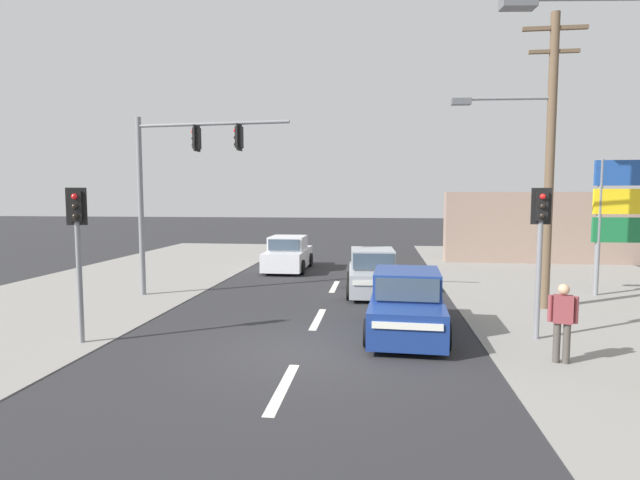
% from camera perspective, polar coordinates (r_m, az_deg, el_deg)
% --- Properties ---
extents(ground_plane, '(140.00, 140.00, 0.00)m').
position_cam_1_polar(ground_plane, '(11.03, -2.20, -12.75)').
color(ground_plane, '#28282B').
extents(lane_dash_near, '(0.20, 2.40, 0.01)m').
position_cam_1_polar(lane_dash_near, '(9.17, -4.26, -16.47)').
color(lane_dash_near, silver).
rests_on(lane_dash_near, ground).
extents(lane_dash_mid, '(0.20, 2.40, 0.01)m').
position_cam_1_polar(lane_dash_mid, '(13.89, -0.23, -9.00)').
color(lane_dash_mid, silver).
rests_on(lane_dash_mid, ground).
extents(lane_dash_far, '(0.20, 2.40, 0.01)m').
position_cam_1_polar(lane_dash_far, '(18.75, 1.67, -5.34)').
color(lane_dash_far, silver).
rests_on(lane_dash_far, ground).
extents(kerb_left_verge, '(8.00, 40.00, 0.02)m').
position_cam_1_polar(kerb_left_verge, '(17.92, -28.04, -6.38)').
color(kerb_left_verge, gray).
rests_on(kerb_left_verge, ground).
extents(utility_pole_midground_right, '(3.78, 0.42, 8.62)m').
position_cam_1_polar(utility_pole_midground_right, '(16.20, 24.32, 9.15)').
color(utility_pole_midground_right, brown).
rests_on(utility_pole_midground_right, ground).
extents(traffic_signal_mast, '(5.28, 0.59, 6.00)m').
position_cam_1_polar(traffic_signal_mast, '(17.28, -16.20, 7.39)').
color(traffic_signal_mast, slate).
rests_on(traffic_signal_mast, ground).
extents(pedestal_signal_right_kerb, '(0.44, 0.29, 3.56)m').
position_cam_1_polar(pedestal_signal_right_kerb, '(12.61, 23.85, 0.27)').
color(pedestal_signal_right_kerb, slate).
rests_on(pedestal_signal_right_kerb, ground).
extents(pedestal_signal_left_kerb, '(0.43, 0.31, 3.56)m').
position_cam_1_polar(pedestal_signal_left_kerb, '(12.50, -25.95, 0.16)').
color(pedestal_signal_left_kerb, slate).
rests_on(pedestal_signal_left_kerb, ground).
extents(shopping_plaza_sign, '(2.10, 0.16, 4.60)m').
position_cam_1_polar(shopping_plaza_sign, '(19.52, 31.61, 3.13)').
color(shopping_plaza_sign, slate).
rests_on(shopping_plaza_sign, ground).
extents(shopfront_wall_far, '(12.00, 1.00, 3.60)m').
position_cam_1_polar(shopfront_wall_far, '(28.02, 26.32, 1.26)').
color(shopfront_wall_far, gray).
rests_on(shopfront_wall_far, ground).
extents(sedan_oncoming_near, '(2.03, 4.31, 1.56)m').
position_cam_1_polar(sedan_oncoming_near, '(12.55, 9.86, -7.31)').
color(sedan_oncoming_near, navy).
rests_on(sedan_oncoming_near, ground).
extents(sedan_kerbside_parked, '(1.91, 4.25, 1.56)m').
position_cam_1_polar(sedan_kerbside_parked, '(22.97, -3.66, -1.69)').
color(sedan_kerbside_parked, silver).
rests_on(sedan_kerbside_parked, ground).
extents(hatchback_receding_far, '(1.94, 3.72, 1.53)m').
position_cam_1_polar(hatchback_receding_far, '(17.49, 6.01, -3.80)').
color(hatchback_receding_far, '#A3A8AD').
rests_on(hatchback_receding_far, ground).
extents(pedestrian_at_kerb, '(0.55, 0.30, 1.63)m').
position_cam_1_polar(pedestrian_at_kerb, '(11.18, 25.98, -8.09)').
color(pedestrian_at_kerb, '#47423D').
rests_on(pedestrian_at_kerb, ground).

